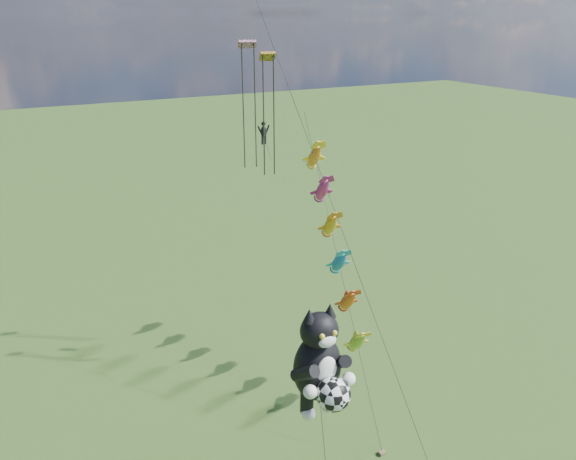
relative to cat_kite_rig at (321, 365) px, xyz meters
name	(u,v)px	position (x,y,z in m)	size (l,w,h in m)	color
cat_kite_rig	(321,365)	(0.00, 0.00, 0.00)	(2.76, 4.29, 11.93)	brown
fish_windsock_rig	(335,244)	(7.14, 10.19, 0.96)	(3.48, 15.65, 17.62)	brown
parafoil_rig	(267,121)	(3.48, 12.66, 9.07)	(4.10, 17.17, 26.64)	brown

